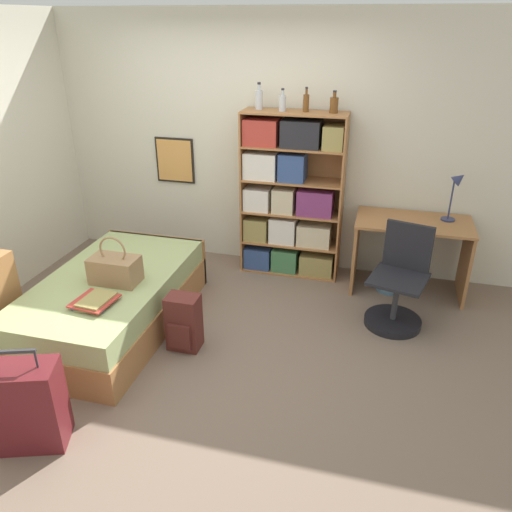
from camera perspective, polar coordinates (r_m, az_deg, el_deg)
name	(u,v)px	position (r m, az deg, el deg)	size (l,w,h in m)	color
ground_plane	(192,337)	(4.40, -7.33, -9.12)	(14.00, 14.00, 0.00)	#756051
wall_back	(244,144)	(5.36, -1.38, 12.72)	(10.00, 0.09, 2.60)	beige
bed	(113,300)	(4.59, -16.00, -4.90)	(1.05, 1.90, 0.49)	#A36B3D
handbag	(115,269)	(4.30, -15.82, -1.45)	(0.40, 0.23, 0.41)	#93704C
book_stack_on_bed	(95,301)	(4.06, -17.94, -4.94)	(0.32, 0.33, 0.06)	#99894C
suitcase	(27,406)	(3.56, -24.67, -15.29)	(0.49, 0.39, 0.72)	#5B191E
bookcase	(289,199)	(5.15, 3.74, 6.53)	(1.03, 0.35, 1.69)	#A36B3D
bottle_green	(259,99)	(5.04, 0.35, 17.50)	(0.07, 0.07, 0.25)	#B7BCC1
bottle_brown	(282,103)	(4.94, 3.05, 17.11)	(0.07, 0.07, 0.21)	#B7BCC1
bottle_clear	(306,102)	(4.92, 5.75, 17.07)	(0.06, 0.06, 0.23)	brown
bottle_blue	(334,104)	(4.89, 8.91, 16.75)	(0.08, 0.08, 0.20)	brown
desk	(411,243)	(5.08, 17.30, 1.39)	(1.08, 0.60, 0.74)	#A36B3D
desk_lamp	(457,187)	(5.02, 21.98, 7.35)	(0.18, 0.13, 0.49)	navy
desk_chair	(397,294)	(4.59, 15.86, -4.22)	(0.56, 0.56, 0.90)	black
backpack	(184,323)	(4.16, -8.22, -7.57)	(0.26, 0.22, 0.48)	#56231E
waste_bin	(390,280)	(5.19, 15.04, -2.68)	(0.25, 0.25, 0.22)	slate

